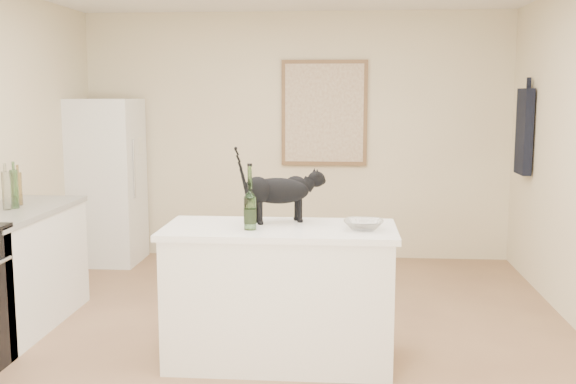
# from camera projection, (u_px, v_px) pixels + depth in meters

# --- Properties ---
(floor) EXTENTS (5.50, 5.50, 0.00)m
(floor) POSITION_uv_depth(u_px,v_px,m) (268.00, 348.00, 4.74)
(floor) COLOR #9E7754
(floor) RESTS_ON ground
(wall_back) EXTENTS (4.50, 0.00, 4.50)m
(wall_back) POSITION_uv_depth(u_px,v_px,m) (296.00, 137.00, 7.27)
(wall_back) COLOR beige
(wall_back) RESTS_ON ground
(wall_front) EXTENTS (4.50, 0.00, 4.50)m
(wall_front) POSITION_uv_depth(u_px,v_px,m) (155.00, 262.00, 1.85)
(wall_front) COLOR beige
(wall_front) RESTS_ON ground
(island_base) EXTENTS (1.44, 0.67, 0.86)m
(island_base) POSITION_uv_depth(u_px,v_px,m) (280.00, 297.00, 4.48)
(island_base) COLOR white
(island_base) RESTS_ON floor
(island_top) EXTENTS (1.50, 0.70, 0.04)m
(island_top) POSITION_uv_depth(u_px,v_px,m) (280.00, 230.00, 4.41)
(island_top) COLOR white
(island_top) RESTS_ON island_base
(left_cabinets) EXTENTS (0.60, 1.40, 0.86)m
(left_cabinets) POSITION_uv_depth(u_px,v_px,m) (14.00, 271.00, 5.14)
(left_cabinets) COLOR white
(left_cabinets) RESTS_ON floor
(left_countertop) EXTENTS (0.62, 1.44, 0.04)m
(left_countertop) POSITION_uv_depth(u_px,v_px,m) (11.00, 212.00, 5.07)
(left_countertop) COLOR gray
(left_countertop) RESTS_ON left_cabinets
(fridge) EXTENTS (0.68, 0.68, 1.70)m
(fridge) POSITION_uv_depth(u_px,v_px,m) (106.00, 181.00, 7.10)
(fridge) COLOR white
(fridge) RESTS_ON floor
(artwork_frame) EXTENTS (0.90, 0.03, 1.10)m
(artwork_frame) POSITION_uv_depth(u_px,v_px,m) (324.00, 113.00, 7.18)
(artwork_frame) COLOR brown
(artwork_frame) RESTS_ON wall_back
(artwork_canvas) EXTENTS (0.82, 0.00, 1.02)m
(artwork_canvas) POSITION_uv_depth(u_px,v_px,m) (324.00, 113.00, 7.17)
(artwork_canvas) COLOR beige
(artwork_canvas) RESTS_ON wall_back
(hanging_garment) EXTENTS (0.08, 0.34, 0.80)m
(hanging_garment) POSITION_uv_depth(u_px,v_px,m) (524.00, 132.00, 6.39)
(hanging_garment) COLOR black
(hanging_garment) RESTS_ON wall_right
(black_cat) EXTENTS (0.57, 0.35, 0.38)m
(black_cat) POSITION_uv_depth(u_px,v_px,m) (277.00, 194.00, 4.53)
(black_cat) COLOR black
(black_cat) RESTS_ON island_top
(wine_bottle) EXTENTS (0.09, 0.09, 0.37)m
(wine_bottle) POSITION_uv_depth(u_px,v_px,m) (250.00, 201.00, 4.29)
(wine_bottle) COLOR #265B24
(wine_bottle) RESTS_ON island_top
(glass_bowl) EXTENTS (0.26, 0.26, 0.06)m
(glass_bowl) POSITION_uv_depth(u_px,v_px,m) (363.00, 225.00, 4.31)
(glass_bowl) COLOR silver
(glass_bowl) RESTS_ON island_top
(fridge_paper) EXTENTS (0.04, 0.13, 0.17)m
(fridge_paper) POSITION_uv_depth(u_px,v_px,m) (139.00, 146.00, 7.08)
(fridge_paper) COLOR beige
(fridge_paper) RESTS_ON fridge
(counter_bottle_cluster) EXTENTS (0.12, 0.48, 0.29)m
(counter_bottle_cluster) POSITION_uv_depth(u_px,v_px,m) (7.00, 191.00, 5.06)
(counter_bottle_cluster) COLOR #1B5322
(counter_bottle_cluster) RESTS_ON left_countertop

